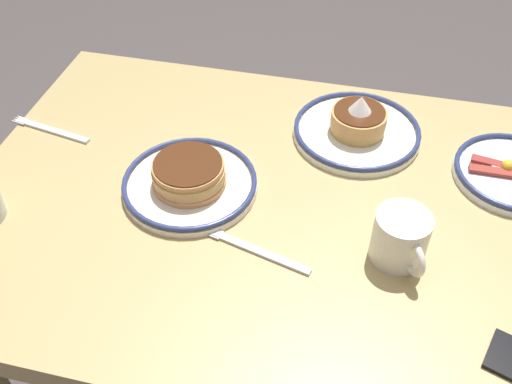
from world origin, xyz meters
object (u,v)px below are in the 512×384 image
(plate_far_companion, at_px, (189,181))
(fork_far, at_px, (50,130))
(fork_near, at_px, (256,250))
(plate_near_main, at_px, (357,128))
(coffee_mug, at_px, (401,238))

(plate_far_companion, bearing_deg, fork_far, -16.76)
(fork_near, xyz_separation_m, fork_far, (0.50, -0.22, 0.00))
(fork_far, bearing_deg, plate_near_main, -168.17)
(coffee_mug, bearing_deg, plate_near_main, -71.77)
(coffee_mug, bearing_deg, fork_near, 10.77)
(plate_near_main, relative_size, plate_far_companion, 1.03)
(plate_near_main, distance_m, fork_far, 0.65)
(fork_far, bearing_deg, coffee_mug, 166.42)
(plate_near_main, distance_m, fork_near, 0.38)
(plate_far_companion, bearing_deg, fork_near, 142.82)
(plate_far_companion, bearing_deg, coffee_mug, 169.27)
(plate_near_main, relative_size, fork_near, 1.32)
(plate_near_main, bearing_deg, coffee_mug, 108.23)
(coffee_mug, relative_size, fork_far, 0.62)
(plate_near_main, height_order, fork_far, plate_near_main)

